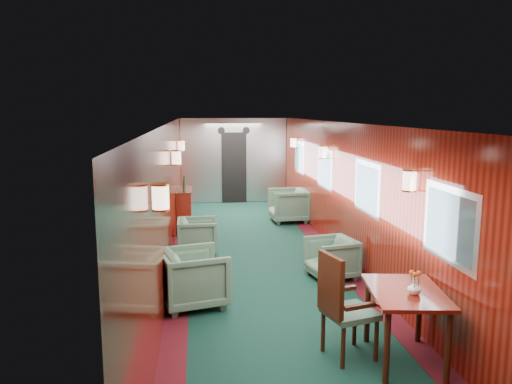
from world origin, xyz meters
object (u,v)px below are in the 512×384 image
at_px(credenza, 184,210).
at_px(armchair_right_near, 331,258).
at_px(armchair_left_far, 198,236).
at_px(side_chair, 341,302).
at_px(armchair_left_near, 194,278).
at_px(dining_table, 406,302).
at_px(armchair_right_far, 288,205).

xyz_separation_m(credenza, armchair_right_near, (2.35, -3.38, -0.15)).
distance_m(armchair_left_far, armchair_right_near, 2.62).
height_order(side_chair, armchair_right_near, side_chair).
height_order(side_chair, armchair_left_near, side_chair).
height_order(dining_table, credenza, credenza).
xyz_separation_m(side_chair, armchair_left_far, (-1.48, 4.14, -0.29)).
relative_size(dining_table, side_chair, 0.98).
bearing_deg(armchair_left_far, credenza, 8.43).
bearing_deg(armchair_left_near, credenza, -11.44).
distance_m(credenza, armchair_right_near, 4.12).
height_order(credenza, armchair_left_near, credenza).
distance_m(armchair_right_near, armchair_right_far, 4.03).
height_order(side_chair, armchair_right_far, side_chair).
bearing_deg(armchair_right_far, armchair_right_near, -3.40).
height_order(armchair_left_near, armchair_right_far, armchair_right_far).
height_order(armchair_left_far, armchair_right_near, armchair_left_far).
bearing_deg(armchair_right_near, armchair_left_far, -139.82).
distance_m(credenza, armchair_left_far, 1.80).
distance_m(side_chair, armchair_right_far, 6.60).
xyz_separation_m(dining_table, credenza, (-2.40, 6.06, -0.18)).
relative_size(armchair_right_near, armchair_right_far, 0.82).
height_order(dining_table, side_chair, side_chair).
height_order(dining_table, armchair_right_far, armchair_right_far).
bearing_deg(armchair_right_far, armchair_left_far, -43.90).
bearing_deg(armchair_right_far, side_chair, -8.23).
bearing_deg(armchair_right_near, side_chair, -25.36).
bearing_deg(armchair_left_near, side_chair, -151.25).
bearing_deg(armchair_left_far, dining_table, -154.07).
relative_size(side_chair, armchair_left_far, 1.59).
bearing_deg(armchair_right_near, credenza, -157.28).
xyz_separation_m(dining_table, armchair_right_far, (0.02, 6.71, -0.26)).
bearing_deg(armchair_left_near, armchair_right_far, -38.47).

